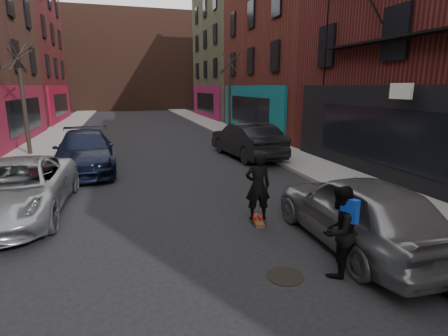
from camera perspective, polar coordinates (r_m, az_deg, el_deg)
sidewalk_left at (r=31.90m, az=-24.60°, el=5.93°), size 2.50×84.00×0.13m
sidewalk_right at (r=32.54m, az=-2.15°, el=7.23°), size 2.50×84.00×0.13m
buildings_right at (r=23.49m, az=26.57°, el=23.08°), size 12.00×56.00×16.00m
building_far at (r=57.52m, az=-15.21°, el=16.31°), size 40.00×10.00×14.00m
tree_left_far at (r=19.91m, az=-30.13°, el=11.27°), size 2.00×2.00×6.50m
tree_right_far at (r=26.57m, az=0.94°, el=13.38°), size 2.00×2.00×6.80m
parked_left_far at (r=10.97m, az=-30.85°, el=-2.93°), size 2.67×5.52×1.52m
parked_left_end at (r=15.61m, az=-21.76°, el=2.54°), size 2.62×5.75×1.63m
parked_right_far at (r=8.21m, az=21.12°, el=-6.45°), size 2.02×4.82×1.63m
parked_right_end at (r=17.32m, az=3.74°, el=4.58°), size 2.38×5.39×1.72m
skateboard at (r=9.20m, az=5.41°, el=-8.56°), size 0.34×0.82×0.10m
skateboarder at (r=8.89m, az=5.54°, el=-2.96°), size 0.70×0.52×1.77m
pedestrian at (r=6.83m, az=18.28°, el=-9.72°), size 1.03×0.93×1.73m
manhole at (r=6.90m, az=9.94°, el=-16.97°), size 0.81×0.81×0.01m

